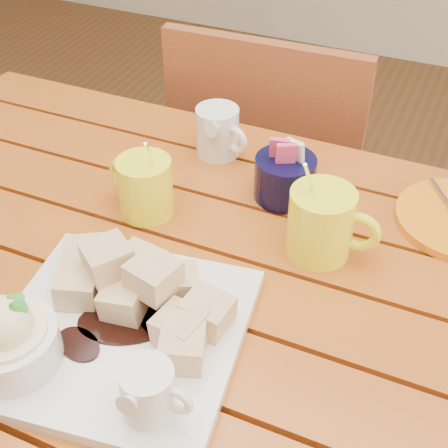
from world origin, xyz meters
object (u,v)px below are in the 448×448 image
at_px(coffee_mug_left, 144,186).
at_px(coffee_mug_right, 323,223).
at_px(table, 179,324).
at_px(dessert_plate, 98,326).
at_px(chair_far, 273,181).

bearing_deg(coffee_mug_left, coffee_mug_right, 18.74).
height_order(table, coffee_mug_left, coffee_mug_left).
bearing_deg(coffee_mug_left, dessert_plate, -57.62).
relative_size(coffee_mug_left, coffee_mug_right, 0.90).
height_order(coffee_mug_left, chair_far, coffee_mug_left).
relative_size(dessert_plate, coffee_mug_right, 2.17).
bearing_deg(coffee_mug_right, table, -147.23).
distance_m(table, coffee_mug_right, 0.26).
distance_m(dessert_plate, chair_far, 0.81).
bearing_deg(coffee_mug_right, coffee_mug_left, -178.60).
height_order(dessert_plate, chair_far, chair_far).
relative_size(coffee_mug_right, chair_far, 0.17).
bearing_deg(chair_far, table, 94.92).
xyz_separation_m(dessert_plate, coffee_mug_right, (0.19, 0.27, 0.02)).
distance_m(table, dessert_plate, 0.21).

